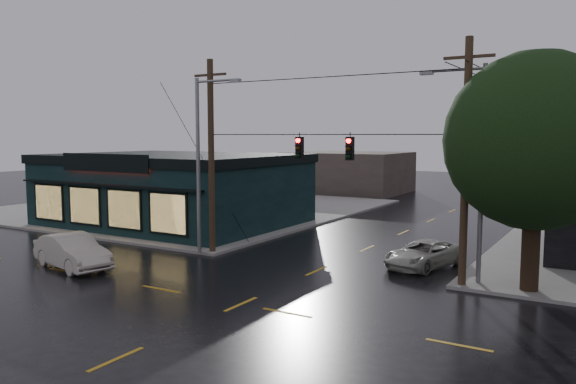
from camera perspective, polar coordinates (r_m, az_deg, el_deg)
The scene contains 15 objects.
ground_plane at distance 21.35m, azimuth -4.80°, elevation -11.29°, with size 160.00×160.00×0.00m, color black.
sidewalk_nw at distance 48.93m, azimuth -10.22°, elevation -1.57°, with size 28.00×28.00×0.15m, color gray.
pizza_shop at distance 40.12m, azimuth -11.50°, elevation 0.37°, with size 16.30×12.34×4.90m.
corner_tree at distance 23.75m, azimuth 23.83°, elevation 4.74°, with size 6.96×6.96×9.39m.
utility_pole_nw at distance 30.18m, azimuth -7.67°, elevation -6.24°, with size 2.00×0.32×10.15m, color #342517, non-canonical shape.
utility_pole_ne at distance 24.51m, azimuth 17.22°, elevation -9.28°, with size 2.00×0.32×10.15m, color #342517, non-canonical shape.
utility_pole_far_a at distance 45.33m, azimuth 23.67°, elevation -2.64°, with size 2.00×0.32×9.65m, color #342517, non-canonical shape.
utility_pole_far_b at distance 65.09m, azimuth 25.89°, elevation -0.32°, with size 2.00×0.32×9.15m, color #342517, non-canonical shape.
utility_pole_far_c at distance 84.97m, azimuth 27.08°, elevation 0.93°, with size 2.00×0.32×9.15m, color #342517, non-canonical shape.
span_signal_assembly at distance 25.93m, azimuth 3.68°, elevation 4.53°, with size 13.00×0.48×1.23m.
streetlight_nw at distance 29.83m, azimuth -8.97°, elevation -6.40°, with size 5.40×0.30×9.15m, color gray, non-canonical shape.
streetlight_ne at distance 25.07m, azimuth 18.73°, elevation -8.99°, with size 5.40×0.30×9.15m, color gray, non-canonical shape.
bg_building_west at distance 62.36m, azimuth 6.19°, elevation 2.02°, with size 12.00×10.00×4.40m, color #41382F.
sedan_cream at distance 28.49m, azimuth -21.08°, elevation -5.65°, with size 1.70×4.88×1.61m, color beige.
suv_silver at distance 27.58m, azimuth 13.62°, elevation -6.17°, with size 2.08×4.52×1.26m, color #AFAFA2.
Camera 1 is at (11.93, -16.57, 6.26)m, focal length 35.00 mm.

